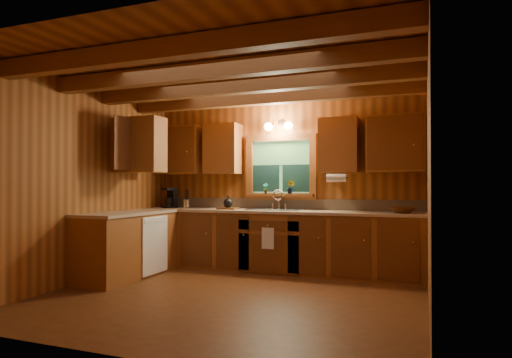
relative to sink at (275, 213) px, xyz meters
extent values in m
plane|color=#562E14|center=(0.00, -1.60, -0.86)|extent=(4.20, 4.20, 0.00)
plane|color=brown|center=(0.00, -1.60, 1.74)|extent=(4.20, 4.20, 0.00)
plane|color=brown|center=(0.00, 0.30, 0.44)|extent=(4.20, 0.00, 4.20)
plane|color=brown|center=(0.00, -3.50, 0.44)|extent=(4.20, 0.00, 4.20)
plane|color=brown|center=(-2.10, -1.60, 0.44)|extent=(0.00, 3.80, 3.80)
plane|color=brown|center=(2.10, -1.60, 0.44)|extent=(0.00, 3.80, 3.80)
cube|color=brown|center=(0.00, -2.80, 1.63)|extent=(4.20, 0.14, 0.18)
cube|color=brown|center=(0.00, -2.00, 1.63)|extent=(4.20, 0.14, 0.18)
cube|color=brown|center=(0.00, -1.20, 1.63)|extent=(4.20, 0.14, 0.18)
cube|color=brown|center=(0.00, -0.40, 1.63)|extent=(4.20, 0.14, 0.18)
cube|color=brown|center=(0.00, -0.01, -0.43)|extent=(4.20, 0.62, 0.86)
cube|color=brown|center=(-1.79, -1.12, -0.43)|extent=(0.62, 1.60, 0.86)
cube|color=tan|center=(0.00, -0.01, 0.02)|extent=(4.20, 0.66, 0.04)
cube|color=tan|center=(-1.78, -1.12, 0.02)|extent=(0.64, 1.60, 0.04)
cube|color=tan|center=(0.00, 0.28, 0.12)|extent=(4.20, 0.02, 0.16)
cube|color=white|center=(-1.47, -0.92, -0.43)|extent=(0.02, 0.60, 0.80)
cube|color=brown|center=(-1.70, 0.13, 0.98)|extent=(0.78, 0.34, 0.78)
cube|color=brown|center=(-0.92, 0.13, 0.98)|extent=(0.55, 0.34, 0.78)
cube|color=brown|center=(0.92, 0.13, 0.98)|extent=(0.55, 0.34, 0.78)
cube|color=brown|center=(1.70, 0.13, 0.98)|extent=(0.78, 0.34, 0.78)
cube|color=brown|center=(-1.93, -0.92, 0.98)|extent=(0.34, 1.10, 0.78)
cube|color=brown|center=(0.00, 0.26, 1.14)|extent=(1.12, 0.08, 0.10)
cube|color=brown|center=(0.00, 0.26, 0.24)|extent=(1.12, 0.08, 0.10)
cube|color=brown|center=(-0.51, 0.26, 0.69)|extent=(0.10, 0.08, 0.80)
cube|color=brown|center=(0.51, 0.26, 0.69)|extent=(0.10, 0.08, 0.80)
cube|color=#39702F|center=(0.00, 0.29, 0.69)|extent=(0.92, 0.01, 0.80)
cube|color=#102E2F|center=(-0.24, 0.27, 0.52)|extent=(0.42, 0.02, 0.42)
cube|color=#102E2F|center=(0.24, 0.27, 0.52)|extent=(0.42, 0.02, 0.42)
cylinder|color=black|center=(0.00, 0.27, 0.71)|extent=(0.92, 0.01, 0.01)
cube|color=brown|center=(0.00, 0.22, 0.26)|extent=(1.06, 0.14, 0.04)
cylinder|color=black|center=(0.00, 0.26, 1.37)|extent=(0.08, 0.03, 0.08)
cylinder|color=black|center=(-0.10, 0.20, 1.37)|extent=(0.09, 0.17, 0.08)
cylinder|color=black|center=(0.10, 0.20, 1.37)|extent=(0.09, 0.17, 0.08)
sphere|color=#FFE0A5|center=(-0.16, 0.14, 1.30)|extent=(0.13, 0.13, 0.13)
sphere|color=#FFE0A5|center=(0.16, 0.14, 1.30)|extent=(0.13, 0.13, 0.13)
cylinder|color=white|center=(0.92, -0.07, 0.51)|extent=(0.27, 0.11, 0.11)
cube|color=white|center=(0.00, -0.34, -0.34)|extent=(0.18, 0.01, 0.30)
cube|color=silver|center=(0.00, 0.00, 0.05)|extent=(0.82, 0.48, 0.02)
cube|color=#262628|center=(-0.19, 0.00, -0.02)|extent=(0.34, 0.40, 0.14)
cube|color=#262628|center=(0.19, 0.00, -0.02)|extent=(0.34, 0.40, 0.14)
cylinder|color=silver|center=(0.00, 0.18, 0.15)|extent=(0.04, 0.04, 0.22)
torus|color=silver|center=(0.00, 0.12, 0.26)|extent=(0.16, 0.02, 0.16)
cube|color=black|center=(-1.83, 0.03, 0.06)|extent=(0.18, 0.22, 0.03)
cube|color=black|center=(-1.83, 0.10, 0.22)|extent=(0.18, 0.08, 0.30)
cube|color=black|center=(-1.83, 0.01, 0.35)|extent=(0.18, 0.20, 0.04)
cylinder|color=black|center=(-1.83, 0.00, 0.15)|extent=(0.11, 0.11, 0.13)
cylinder|color=silver|center=(-1.52, 0.02, 0.11)|extent=(0.11, 0.11, 0.14)
cylinder|color=black|center=(-1.53, 0.01, 0.25)|extent=(0.03, 0.03, 0.20)
cylinder|color=black|center=(-1.52, 0.02, 0.25)|extent=(0.01, 0.01, 0.20)
cylinder|color=black|center=(-1.50, 0.03, 0.25)|extent=(0.03, 0.03, 0.20)
cylinder|color=black|center=(-1.49, 0.04, 0.25)|extent=(0.04, 0.05, 0.20)
cube|color=#5B2F13|center=(-0.73, -0.08, 0.06)|extent=(0.30, 0.22, 0.03)
sphere|color=black|center=(-0.73, -0.08, 0.14)|extent=(0.14, 0.14, 0.14)
cylinder|color=black|center=(-0.73, -0.08, 0.23)|extent=(0.02, 0.02, 0.04)
imported|color=#48230C|center=(1.79, -0.07, 0.08)|extent=(0.42, 0.42, 0.08)
imported|color=#5B2F13|center=(-0.22, 0.18, 0.37)|extent=(0.09, 0.07, 0.16)
imported|color=#5B2F13|center=(0.17, 0.21, 0.38)|extent=(0.13, 0.11, 0.20)
camera|label=1|loc=(2.07, -6.20, 0.42)|focal=30.97mm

